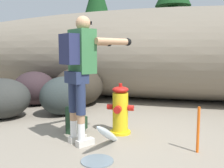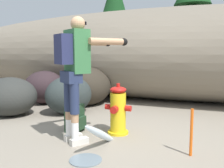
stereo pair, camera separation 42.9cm
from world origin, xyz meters
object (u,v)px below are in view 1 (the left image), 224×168
object	(u,v)px
spare_backpack	(76,119)
boulder_small	(64,96)
boulder_outlier	(35,88)
survey_stake	(198,130)
fire_hydrant	(120,111)
utility_worker	(82,64)
boulder_large	(2,98)
boulder_mid	(79,86)

from	to	relation	value
spare_backpack	boulder_small	distance (m)	1.25
boulder_outlier	survey_stake	xyz separation A→B (m)	(3.72, -2.04, -0.11)
boulder_outlier	fire_hydrant	bearing A→B (deg)	-31.30
fire_hydrant	utility_worker	size ratio (longest dim) A/B	0.45
spare_backpack	boulder_outlier	size ratio (longest dim) A/B	0.46
boulder_large	boulder_mid	size ratio (longest dim) A/B	0.84
boulder_outlier	boulder_mid	bearing A→B (deg)	11.59
survey_stake	boulder_small	bearing A→B (deg)	152.72
utility_worker	boulder_mid	bearing A→B (deg)	59.41
boulder_small	boulder_mid	bearing A→B (deg)	93.83
fire_hydrant	survey_stake	bearing A→B (deg)	-22.29
fire_hydrant	boulder_small	xyz separation A→B (m)	(-1.43, 0.86, 0.03)
fire_hydrant	utility_worker	bearing A→B (deg)	-124.88
boulder_large	boulder_outlier	world-z (taller)	boulder_outlier
boulder_large	boulder_small	xyz separation A→B (m)	(1.02, 0.60, 0.00)
boulder_small	boulder_outlier	distance (m)	1.34
fire_hydrant	boulder_outlier	distance (m)	3.01
fire_hydrant	boulder_large	world-z (taller)	fire_hydrant
boulder_mid	boulder_large	bearing A→B (deg)	-122.15
boulder_mid	survey_stake	bearing A→B (deg)	-40.53
survey_stake	boulder_outlier	bearing A→B (deg)	151.33
boulder_large	boulder_small	distance (m)	1.19
boulder_large	boulder_small	size ratio (longest dim) A/B	1.05
spare_backpack	boulder_large	world-z (taller)	boulder_large
utility_worker	boulder_large	distance (m)	2.33
boulder_large	survey_stake	bearing A→B (deg)	-11.44
spare_backpack	boulder_small	size ratio (longest dim) A/B	0.46
fire_hydrant	boulder_small	size ratio (longest dim) A/B	0.78
spare_backpack	utility_worker	bearing A→B (deg)	-52.01
fire_hydrant	survey_stake	xyz separation A→B (m)	(1.15, -0.47, -0.07)
utility_worker	spare_backpack	bearing A→B (deg)	68.98
boulder_small	boulder_outlier	bearing A→B (deg)	148.33
boulder_small	spare_backpack	bearing A→B (deg)	-53.93
fire_hydrant	boulder_outlier	bearing A→B (deg)	148.70
spare_backpack	boulder_mid	xyz separation A→B (m)	(-0.79, 1.93, 0.25)
fire_hydrant	survey_stake	world-z (taller)	fire_hydrant
boulder_mid	boulder_small	distance (m)	0.93
fire_hydrant	spare_backpack	xyz separation A→B (m)	(-0.70, -0.14, -0.15)
spare_backpack	survey_stake	distance (m)	1.88
utility_worker	boulder_outlier	bearing A→B (deg)	80.08
boulder_mid	boulder_outlier	xyz separation A→B (m)	(-1.08, -0.22, -0.06)
fire_hydrant	boulder_large	xyz separation A→B (m)	(-2.45, 0.26, 0.02)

